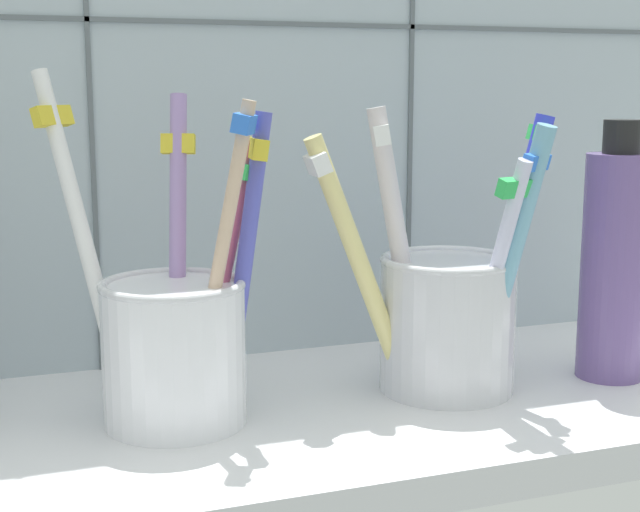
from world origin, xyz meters
TOP-DOWN VIEW (x-y plane):
  - counter_slab at (0.00, 0.00)cm, footprint 64.00×22.00cm
  - tile_wall_back at (0.00, 12.00)cm, footprint 64.00×2.20cm
  - toothbrush_cup_left at (-7.98, -0.19)cm, footprint 11.78×10.18cm
  - toothbrush_cup_right at (8.00, -0.52)cm, footprint 14.21×9.38cm
  - soap_bottle at (18.73, -1.25)cm, footprint 4.04×4.04cm

SIDE VIEW (x-z plane):
  - counter_slab at x=0.00cm, z-range 0.00..2.00cm
  - toothbrush_cup_left at x=-7.98cm, z-range -2.64..16.04cm
  - toothbrush_cup_right at x=8.00cm, z-range -1.52..15.13cm
  - soap_bottle at x=18.73cm, z-range 1.33..17.11cm
  - tile_wall_back at x=0.00cm, z-range 0.00..45.00cm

